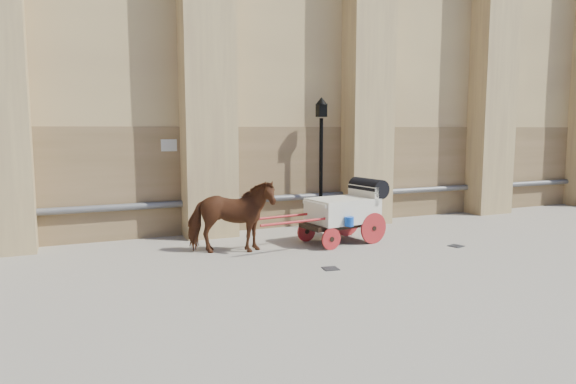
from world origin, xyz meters
name	(u,v)px	position (x,y,z in m)	size (l,w,h in m)	color
ground	(297,263)	(0.00, 0.00, 0.00)	(90.00, 90.00, 0.00)	gray
horse	(231,217)	(-1.04, 1.48, 0.87)	(0.94, 2.06, 1.74)	#572B15
carriage	(347,208)	(2.09, 1.47, 0.88)	(3.82, 1.49, 1.63)	black
street_lamp	(321,159)	(2.32, 3.41, 2.06)	(0.36, 0.36, 3.85)	black
drain_grate_near	(331,269)	(0.46, -0.71, 0.01)	(0.32, 0.32, 0.01)	black
drain_grate_far	(456,246)	(4.35, -0.11, 0.01)	(0.32, 0.32, 0.01)	black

